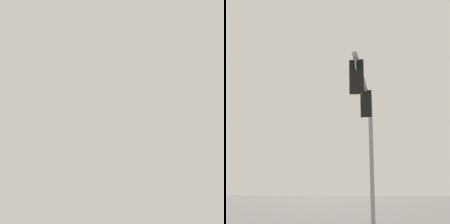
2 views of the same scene
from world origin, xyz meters
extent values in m
cylinder|color=gray|center=(-6.60, -5.77, 3.46)|extent=(0.22, 0.22, 6.92)
cylinder|color=gray|center=(-3.43, -5.28, 6.32)|extent=(6.36, 1.17, 0.20)
cube|color=black|center=(-4.19, -5.40, 5.65)|extent=(0.11, 0.52, 1.30)
cube|color=#B79314|center=(-4.38, -5.43, 5.65)|extent=(0.40, 0.37, 1.10)
cylinder|color=#B79314|center=(-4.38, -5.43, 6.26)|extent=(0.04, 0.04, 0.12)
cylinder|color=#340503|center=(-4.58, -5.46, 5.98)|extent=(0.06, 0.22, 0.22)
cylinder|color=#392D05|center=(-4.58, -5.46, 5.65)|extent=(0.06, 0.22, 0.22)
cylinder|color=green|center=(-4.58, -5.46, 5.32)|extent=(0.06, 0.22, 0.22)
cube|color=black|center=(-0.71, -4.86, 5.65)|extent=(0.11, 0.52, 1.30)
cube|color=#B79314|center=(-0.90, -4.89, 5.65)|extent=(0.40, 0.37, 1.10)
cylinder|color=#B79314|center=(-0.90, -4.89, 6.26)|extent=(0.04, 0.04, 0.12)
cylinder|color=#340503|center=(-1.10, -4.92, 5.98)|extent=(0.06, 0.22, 0.22)
cylinder|color=#392D05|center=(-1.10, -4.92, 5.65)|extent=(0.06, 0.22, 0.22)
cylinder|color=green|center=(-1.10, -4.92, 5.32)|extent=(0.06, 0.22, 0.22)
cube|color=#0F602D|center=(-1.51, -4.98, 6.07)|extent=(2.10, 0.36, 0.30)
cube|color=white|center=(-1.51, -4.98, 6.07)|extent=(2.16, 0.36, 0.36)
camera|label=1|loc=(-1.55, -6.48, 1.78)|focal=50.00mm
camera|label=2|loc=(9.35, -2.04, 1.62)|focal=50.00mm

